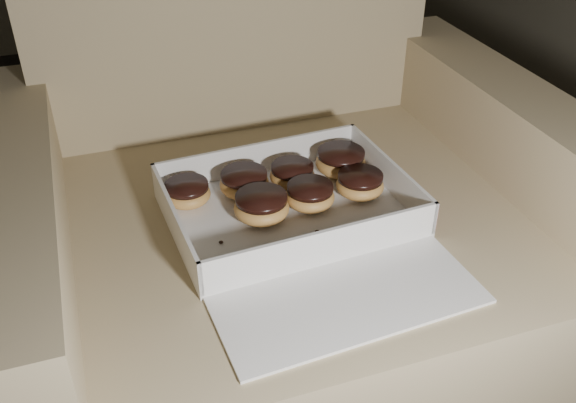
# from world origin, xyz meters

# --- Properties ---
(armchair) EXTENTS (0.95, 0.80, 0.99)m
(armchair) POSITION_xyz_m (0.80, 0.19, 0.31)
(armchair) COLOR tan
(armchair) RESTS_ON floor
(bakery_box) EXTENTS (0.39, 0.45, 0.06)m
(bakery_box) POSITION_xyz_m (0.79, 0.07, 0.45)
(bakery_box) COLOR white
(bakery_box) RESTS_ON armchair
(donut_a) EXTENTS (0.08, 0.08, 0.04)m
(donut_a) POSITION_xyz_m (0.74, 0.18, 0.47)
(donut_a) COLOR gold
(donut_a) RESTS_ON bakery_box
(donut_b) EXTENTS (0.08, 0.08, 0.04)m
(donut_b) POSITION_xyz_m (0.82, 0.18, 0.47)
(donut_b) COLOR gold
(donut_b) RESTS_ON bakery_box
(donut_c) EXTENTS (0.08, 0.08, 0.04)m
(donut_c) POSITION_xyz_m (0.83, 0.11, 0.47)
(donut_c) COLOR gold
(donut_c) RESTS_ON bakery_box
(donut_d) EXTENTS (0.09, 0.09, 0.04)m
(donut_d) POSITION_xyz_m (0.74, 0.10, 0.47)
(donut_d) COLOR gold
(donut_d) RESTS_ON bakery_box
(donut_e) EXTENTS (0.08, 0.08, 0.04)m
(donut_e) POSITION_xyz_m (0.64, 0.18, 0.47)
(donut_e) COLOR gold
(donut_e) RESTS_ON bakery_box
(donut_f) EXTENTS (0.08, 0.08, 0.04)m
(donut_f) POSITION_xyz_m (0.92, 0.11, 0.47)
(donut_f) COLOR gold
(donut_f) RESTS_ON bakery_box
(donut_g) EXTENTS (0.09, 0.09, 0.04)m
(donut_g) POSITION_xyz_m (0.91, 0.19, 0.47)
(donut_g) COLOR gold
(donut_g) RESTS_ON bakery_box
(crumb_a) EXTENTS (0.01, 0.01, 0.00)m
(crumb_a) POSITION_xyz_m (0.92, -0.01, 0.45)
(crumb_a) COLOR black
(crumb_a) RESTS_ON bakery_box
(crumb_b) EXTENTS (0.01, 0.01, 0.00)m
(crumb_b) POSITION_xyz_m (0.81, 0.04, 0.45)
(crumb_b) COLOR black
(crumb_b) RESTS_ON bakery_box
(crumb_c) EXTENTS (0.01, 0.01, 0.00)m
(crumb_c) POSITION_xyz_m (0.67, 0.06, 0.45)
(crumb_c) COLOR black
(crumb_c) RESTS_ON bakery_box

